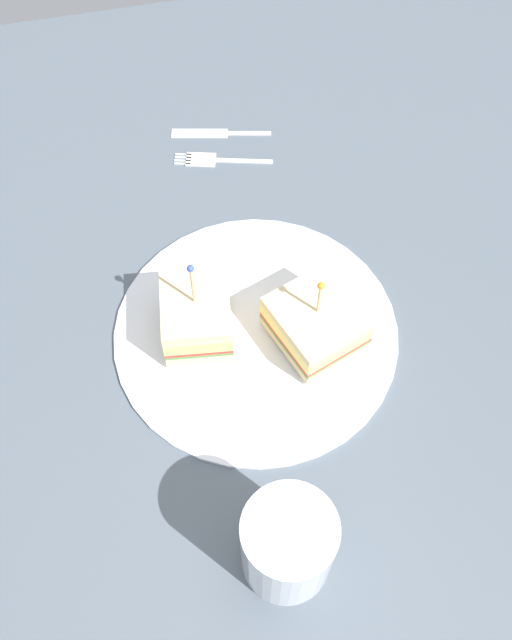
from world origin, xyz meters
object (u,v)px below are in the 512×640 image
Objects in this scene: plate at (256,332)px; fork at (212,160)px; knife at (215,133)px; drink_glass at (287,547)px; sandwich_half_front at (316,323)px; sandwich_half_back at (197,315)px.

fork is at bearing -90.25° from plate.
knife is at bearing -105.85° from fork.
sandwich_half_front is at bearing -111.22° from drink_glass.
sandwich_half_back reaches higher than sandwich_half_front.
sandwich_half_front reaches higher than fork.
plate is at bearing 87.40° from knife.
sandwich_half_front is (-5.76, 1.87, 2.80)cm from plate.
plate is 2.59× the size of sandwich_half_back.
drink_glass is at bearing 86.90° from fork.
plate is at bearing 166.60° from sandwich_half_back.
sandwich_half_back is at bearing 75.52° from knife.
drink_glass is (-3.34, 24.48, 0.88)cm from sandwich_half_back.
sandwich_half_back is at bearing -15.69° from sandwich_half_front.
plate is at bearing -17.95° from sandwich_half_front.
sandwich_half_back is at bearing 75.77° from fork.
sandwich_half_front reaches higher than drink_glass.
fork is (-5.93, -23.36, -3.44)cm from sandwich_half_back.
plate is 6.78cm from sandwich_half_back.
sandwich_half_front is 12.03cm from sandwich_half_back.
fork is (-2.59, -47.84, -4.32)cm from drink_glass.
drink_glass is 0.84× the size of knife.
fork is at bearing -104.23° from sandwich_half_back.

